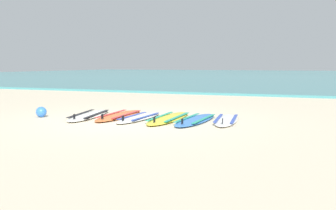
# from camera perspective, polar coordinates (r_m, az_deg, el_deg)

# --- Properties ---
(ground_plane) EXTENTS (80.00, 80.00, 0.00)m
(ground_plane) POSITION_cam_1_polar(r_m,az_deg,el_deg) (8.97, -5.29, -2.27)
(ground_plane) COLOR beige
(sea) EXTENTS (80.00, 60.00, 0.10)m
(sea) POSITION_cam_1_polar(r_m,az_deg,el_deg) (45.88, 16.18, 4.27)
(sea) COLOR teal
(sea) RESTS_ON ground
(surfboard_0) EXTENTS (1.02, 2.37, 0.18)m
(surfboard_0) POSITION_cam_1_polar(r_m,az_deg,el_deg) (9.76, -11.54, -1.47)
(surfboard_0) COLOR silver
(surfboard_0) RESTS_ON ground
(surfboard_1) EXTENTS (0.69, 2.30, 0.18)m
(surfboard_1) POSITION_cam_1_polar(r_m,az_deg,el_deg) (9.59, -7.18, -1.53)
(surfboard_1) COLOR orange
(surfboard_1) RESTS_ON ground
(surfboard_2) EXTENTS (0.55, 2.02, 0.18)m
(surfboard_2) POSITION_cam_1_polar(r_m,az_deg,el_deg) (9.16, -4.27, -1.86)
(surfboard_2) COLOR white
(surfboard_2) RESTS_ON ground
(surfboard_3) EXTENTS (0.65, 2.37, 0.18)m
(surfboard_3) POSITION_cam_1_polar(r_m,az_deg,el_deg) (9.04, 0.12, -1.94)
(surfboard_3) COLOR yellow
(surfboard_3) RESTS_ON ground
(surfboard_4) EXTENTS (0.62, 2.25, 0.18)m
(surfboard_4) POSITION_cam_1_polar(r_m,az_deg,el_deg) (8.79, 4.10, -2.18)
(surfboard_4) COLOR #3875CC
(surfboard_4) RESTS_ON ground
(surfboard_5) EXTENTS (0.74, 2.03, 0.18)m
(surfboard_5) POSITION_cam_1_polar(r_m,az_deg,el_deg) (8.83, 8.55, -2.20)
(surfboard_5) COLOR white
(surfboard_5) RESTS_ON ground
(beach_ball) EXTENTS (0.26, 0.26, 0.26)m
(beach_ball) POSITION_cam_1_polar(r_m,az_deg,el_deg) (9.94, -18.16, -0.98)
(beach_ball) COLOR blue
(beach_ball) RESTS_ON ground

